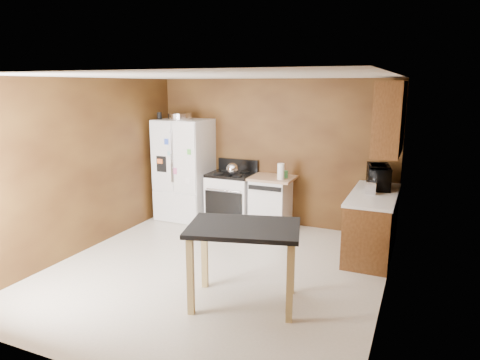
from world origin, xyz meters
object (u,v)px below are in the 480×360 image
Objects in this scene: paper_towel at (281,171)px; refrigerator at (184,170)px; gas_range at (232,197)px; green_canister at (285,174)px; kettle at (232,169)px; roasting_pan at (180,116)px; island at (244,238)px; dishwasher at (271,202)px; toaster at (372,187)px; pen_cup at (159,116)px; microwave at (378,178)px.

refrigerator is at bearing 178.69° from paper_towel.
green_canister is at bearing 2.48° from gas_range.
refrigerator reaches higher than kettle.
roasting_pan is at bearing -176.88° from gas_range.
refrigerator is at bearing 131.83° from island.
dishwasher is at bearing 103.08° from island.
roasting_pan is 2.02× the size of kettle.
gas_range is (-0.95, -0.04, -0.49)m from green_canister.
paper_towel is at bearing 171.31° from toaster.
paper_towel is (0.85, 0.05, 0.02)m from kettle.
pen_cup is 0.14× the size of dishwasher.
toaster is 3.34m from refrigerator.
dishwasher is at bearing 168.94° from toaster.
toaster is 0.27× the size of dishwasher.
paper_towel reaches higher than toaster.
pen_cup is 2.40m from paper_towel.
refrigerator is at bearing -176.19° from gas_range.
roasting_pan reaches higher than paper_towel.
toaster is 1.84m from dishwasher.
paper_towel is at bearing -1.49° from roasting_pan.
gas_range is (1.32, 0.18, -1.40)m from pen_cup.
island is (1.32, -2.55, 0.30)m from gas_range.
refrigerator is 1.32× the size of island.
paper_towel reaches higher than dishwasher.
kettle is at bearing -164.30° from dishwasher.
microwave is at bearing 0.51° from pen_cup.
pen_cup reaches higher than microwave.
green_canister is at bearing 3.13° from refrigerator.
island is (2.23, -2.49, -0.13)m from refrigerator.
refrigerator is (-3.36, 0.08, -0.16)m from microwave.
island is at bearing 143.22° from microwave.
gas_range is at bearing 3.12° from roasting_pan.
refrigerator is 1.64× the size of gas_range.
green_canister is at bearing 12.69° from kettle.
roasting_pan is 0.37m from pen_cup.
pen_cup is 0.07× the size of refrigerator.
paper_towel is 1.85m from refrigerator.
green_canister is at bearing 81.17° from paper_towel.
microwave is at bearing -1.49° from roasting_pan.
refrigerator is 1.01m from gas_range.
roasting_pan is 0.24× the size of refrigerator.
pen_cup is 0.50× the size of toaster.
microwave reaches higher than island.
dishwasher is (0.64, 0.18, -0.55)m from kettle.
toaster is at bearing -7.01° from refrigerator.
island is (0.36, -2.59, -0.18)m from green_canister.
pen_cup is 3.84m from toaster.
island is at bearing -76.92° from dishwasher.
roasting_pan reaches higher than refrigerator.
microwave is 0.52× the size of gas_range.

